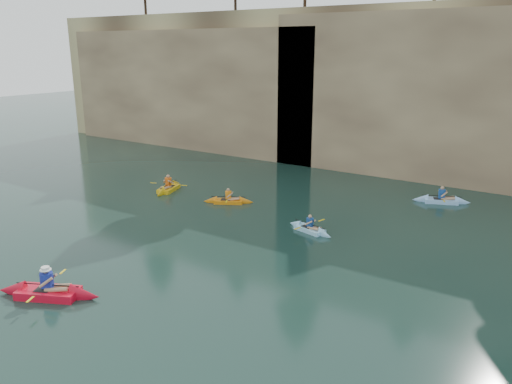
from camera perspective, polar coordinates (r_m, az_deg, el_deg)
The scene contains 11 objects.
ground at distance 17.40m, azimuth -6.04°, elevation -14.01°, with size 160.00×160.00×0.00m, color black.
cliff at distance 42.71m, azimuth 20.61°, elevation 11.56°, with size 70.00×16.00×12.00m, color tan.
cliff_slab_west at distance 45.36m, azimuth -7.82°, elevation 11.73°, with size 26.00×2.40×10.56m, color tan.
cliff_slab_center at distance 35.09m, azimuth 20.91°, elevation 10.23°, with size 24.00×2.40×11.40m, color tan.
sea_cave_west at distance 43.95m, azimuth -6.23°, elevation 7.33°, with size 4.50×1.00×4.00m, color black.
sea_cave_center at distance 36.85m, azimuth 10.92°, elevation 4.78°, with size 3.50×1.00×3.20m, color black.
main_kayaker at distance 19.94m, azimuth -22.64°, elevation -10.50°, with size 3.90×2.49×1.45m.
kayaker_orange at distance 29.04m, azimuth -3.17°, elevation -1.01°, with size 2.87×2.03×1.11m.
kayaker_ltblue_near at distance 24.75m, azimuth 6.16°, elevation -4.21°, with size 2.82×2.11×1.08m.
kayaker_yellow at distance 31.98m, azimuth -9.96°, elevation 0.43°, with size 2.44×3.24×1.29m.
kayaker_ltblue_mid at distance 30.99m, azimuth 20.39°, elevation -0.89°, with size 3.30×2.30×1.24m.
Camera 1 is at (9.71, -11.50, 8.75)m, focal length 35.00 mm.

